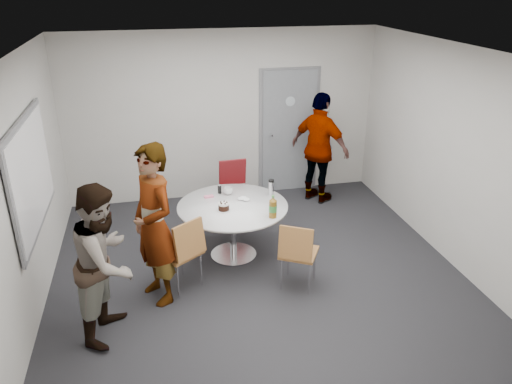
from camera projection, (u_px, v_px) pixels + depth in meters
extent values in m
plane|color=black|center=(257.00, 271.00, 6.29)|extent=(5.00, 5.00, 0.00)
plane|color=silver|center=(257.00, 51.00, 5.21)|extent=(5.00, 5.00, 0.00)
plane|color=#B6B3AD|center=(223.00, 116.00, 7.99)|extent=(5.00, 0.00, 5.00)
plane|color=#B6B3AD|center=(26.00, 190.00, 5.26)|extent=(0.00, 5.00, 5.00)
plane|color=#B6B3AD|center=(451.00, 156.00, 6.25)|extent=(0.00, 5.00, 5.00)
plane|color=#B6B3AD|center=(334.00, 297.00, 3.52)|extent=(5.00, 0.00, 5.00)
cube|color=slate|center=(289.00, 132.00, 8.31)|extent=(0.90, 0.05, 2.05)
cube|color=slate|center=(289.00, 132.00, 8.33)|extent=(1.02, 0.04, 2.12)
cylinder|color=#B2BFC6|center=(290.00, 101.00, 8.07)|extent=(0.16, 0.01, 0.16)
cylinder|color=silver|center=(271.00, 135.00, 8.19)|extent=(0.04, 0.14, 0.04)
cube|color=slate|center=(31.00, 174.00, 5.40)|extent=(0.03, 1.90, 1.25)
cube|color=white|center=(33.00, 174.00, 5.41)|extent=(0.01, 1.78, 1.13)
cylinder|color=white|center=(233.00, 206.00, 6.36)|extent=(1.41, 1.41, 0.03)
cylinder|color=silver|center=(233.00, 231.00, 6.51)|extent=(0.09, 0.09, 0.69)
cylinder|color=silver|center=(234.00, 254.00, 6.65)|extent=(0.61, 0.61, 0.02)
cylinder|color=white|center=(224.00, 210.00, 6.22)|extent=(0.18, 0.18, 0.01)
cylinder|color=black|center=(224.00, 207.00, 6.20)|extent=(0.14, 0.14, 0.07)
cylinder|color=silver|center=(224.00, 204.00, 6.18)|extent=(0.14, 0.14, 0.02)
cylinder|color=brown|center=(273.00, 209.00, 6.00)|extent=(0.09, 0.09, 0.22)
cylinder|color=#348338|center=(273.00, 208.00, 5.99)|extent=(0.10, 0.10, 0.08)
cone|color=brown|center=(273.00, 199.00, 5.95)|extent=(0.09, 0.09, 0.05)
cylinder|color=#4D9141|center=(273.00, 197.00, 5.93)|extent=(0.04, 0.04, 0.02)
imported|color=white|center=(228.00, 191.00, 6.66)|extent=(0.17, 0.17, 0.10)
cylinder|color=black|center=(220.00, 189.00, 6.68)|extent=(0.05, 0.05, 0.12)
cylinder|color=silver|center=(271.00, 188.00, 6.62)|extent=(0.07, 0.07, 0.19)
cylinder|color=black|center=(271.00, 181.00, 6.58)|extent=(0.07, 0.07, 0.03)
cube|color=pink|center=(209.00, 197.00, 6.58)|extent=(0.13, 0.08, 0.02)
ellipsoid|color=white|center=(244.00, 199.00, 6.49)|extent=(0.21, 0.21, 0.03)
cube|color=brown|center=(179.00, 252.00, 5.81)|extent=(0.61, 0.61, 0.04)
cube|color=brown|center=(189.00, 240.00, 5.58)|extent=(0.39, 0.32, 0.42)
cylinder|color=silver|center=(182.00, 258.00, 6.13)|extent=(0.02, 0.02, 0.47)
cylinder|color=silver|center=(159.00, 270.00, 5.89)|extent=(0.02, 0.02, 0.47)
cylinder|color=silver|center=(201.00, 269.00, 5.91)|extent=(0.02, 0.02, 0.47)
cylinder|color=silver|center=(178.00, 281.00, 5.67)|extent=(0.02, 0.02, 0.47)
cube|color=brown|center=(299.00, 253.00, 5.85)|extent=(0.56, 0.56, 0.03)
cube|color=brown|center=(296.00, 244.00, 5.59)|extent=(0.38, 0.27, 0.39)
cylinder|color=silver|center=(315.00, 264.00, 6.04)|extent=(0.02, 0.02, 0.44)
cylinder|color=silver|center=(288.00, 259.00, 6.13)|extent=(0.02, 0.02, 0.44)
cylinder|color=silver|center=(309.00, 278.00, 5.75)|extent=(0.02, 0.02, 0.44)
cylinder|color=silver|center=(281.00, 274.00, 5.84)|extent=(0.02, 0.02, 0.44)
cube|color=maroon|center=(236.00, 192.00, 7.43)|extent=(0.46, 0.46, 0.04)
cube|color=maroon|center=(232.00, 172.00, 7.51)|extent=(0.42, 0.12, 0.41)
cylinder|color=silver|center=(228.00, 212.00, 7.32)|extent=(0.02, 0.02, 0.46)
cylinder|color=silver|center=(251.00, 209.00, 7.41)|extent=(0.02, 0.02, 0.46)
cylinder|color=silver|center=(222.00, 203.00, 7.63)|extent=(0.02, 0.02, 0.46)
cylinder|color=silver|center=(245.00, 200.00, 7.72)|extent=(0.02, 0.02, 0.46)
imported|color=#A5C6EA|center=(154.00, 225.00, 5.43)|extent=(0.69, 0.80, 1.85)
imported|color=white|center=(106.00, 261.00, 4.94)|extent=(0.85, 0.96, 1.66)
imported|color=black|center=(320.00, 149.00, 7.93)|extent=(0.98, 1.10, 1.79)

